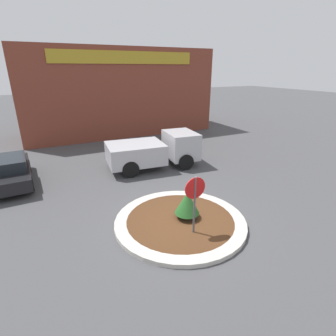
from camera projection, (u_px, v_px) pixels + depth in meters
name	position (u px, v px, depth m)	size (l,w,h in m)	color
ground_plane	(180.00, 223.00, 9.76)	(120.00, 120.00, 0.00)	#474749
traffic_island	(180.00, 221.00, 9.73)	(4.84, 4.84, 0.16)	#BCB7AD
stop_sign	(195.00, 196.00, 8.47)	(0.74, 0.07, 2.20)	#4C4C51
island_shrub	(187.00, 203.00, 9.61)	(0.92, 0.92, 1.04)	brown
utility_truck	(155.00, 150.00, 14.99)	(5.31, 2.83, 1.91)	#B2B2B7
storefront_building	(117.00, 92.00, 22.90)	(15.65, 6.07, 6.95)	brown
parked_sedan_black	(9.00, 171.00, 12.74)	(1.98, 4.55, 1.43)	black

